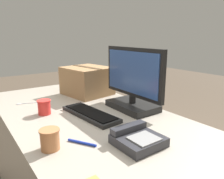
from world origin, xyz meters
The scene contains 9 objects.
office_desk centered at (0.00, 0.00, 0.37)m, with size 1.80×0.90×0.75m.
monitor centered at (0.09, 0.30, 0.91)m, with size 0.52×0.21×0.41m.
keyboard centered at (0.04, 0.00, 0.76)m, with size 0.44×0.19×0.03m.
desk_phone centered at (0.48, -0.01, 0.77)m, with size 0.19×0.20×0.07m.
paper_cup_left centered at (-0.15, -0.22, 0.79)m, with size 0.08×0.08×0.09m.
paper_cup_right centered at (0.29, -0.34, 0.79)m, with size 0.09×0.09×0.09m.
spoon centered at (-0.45, -0.28, 0.75)m, with size 0.06×0.14×0.00m.
cardboard_box centered at (-0.42, 0.23, 0.86)m, with size 0.39×0.37×0.23m.
pen_marker centered at (0.33, -0.21, 0.75)m, with size 0.13×0.09×0.01m.
Camera 1 is at (1.14, -0.62, 1.23)m, focal length 35.00 mm.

